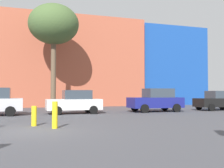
% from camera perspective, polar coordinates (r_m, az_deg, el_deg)
% --- Properties ---
extents(ground_plane, '(200.00, 200.00, 0.00)m').
position_cam_1_polar(ground_plane, '(11.62, -17.20, -9.38)').
color(ground_plane, '#47474C').
extents(building_backdrop, '(38.00, 12.43, 12.17)m').
position_cam_1_polar(building_backdrop, '(35.53, -11.85, 3.94)').
color(building_backdrop, '#B2563D').
rests_on(building_backdrop, ground_plane).
extents(parked_car_2, '(3.98, 1.95, 1.72)m').
position_cam_1_polar(parked_car_2, '(20.12, -7.88, -3.76)').
color(parked_car_2, white).
rests_on(parked_car_2, ground_plane).
extents(parked_car_3, '(4.32, 2.12, 1.87)m').
position_cam_1_polar(parked_car_3, '(22.29, 9.25, -3.37)').
color(parked_car_3, navy).
rests_on(parked_car_3, ground_plane).
extents(parked_car_4, '(3.92, 1.92, 1.70)m').
position_cam_1_polar(parked_car_4, '(25.63, 21.34, -3.26)').
color(parked_car_4, black).
rests_on(parked_car_4, ground_plane).
extents(bare_tree_0, '(4.64, 4.64, 9.76)m').
position_cam_1_polar(bare_tree_0, '(26.27, -12.17, 12.04)').
color(bare_tree_0, brown).
rests_on(bare_tree_0, ground_plane).
extents(bollard_yellow_1, '(0.24, 0.24, 0.92)m').
position_cam_1_polar(bollard_yellow_1, '(13.10, -16.09, -6.49)').
color(bollard_yellow_1, yellow).
rests_on(bollard_yellow_1, ground_plane).
extents(bollard_yellow_2, '(0.24, 0.24, 1.16)m').
position_cam_1_polar(bollard_yellow_2, '(12.00, -11.94, -6.39)').
color(bollard_yellow_2, yellow).
rests_on(bollard_yellow_2, ground_plane).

